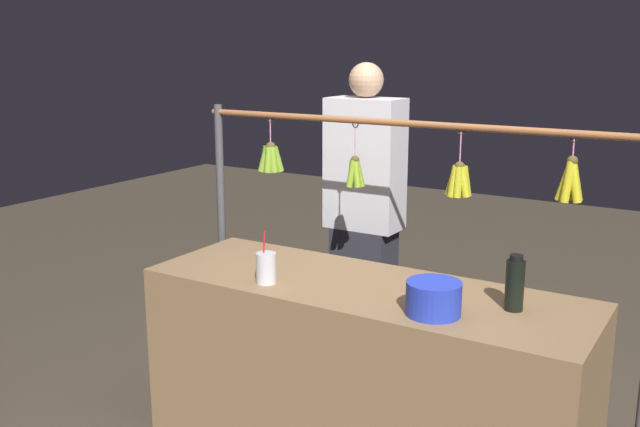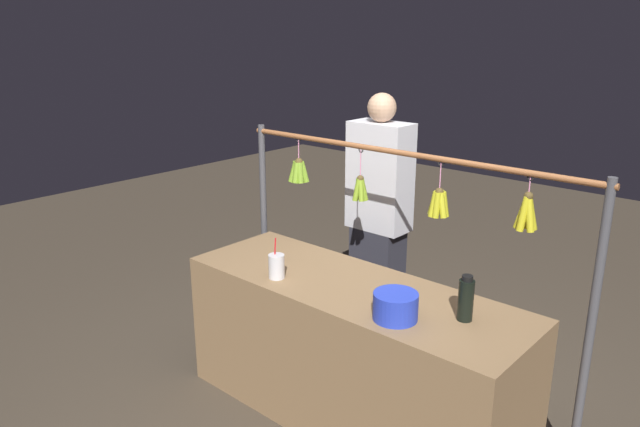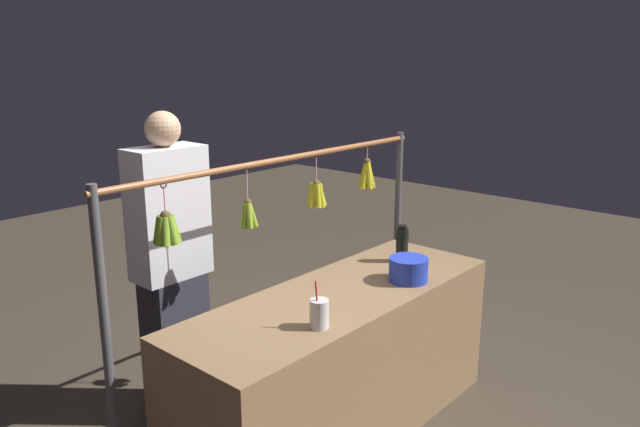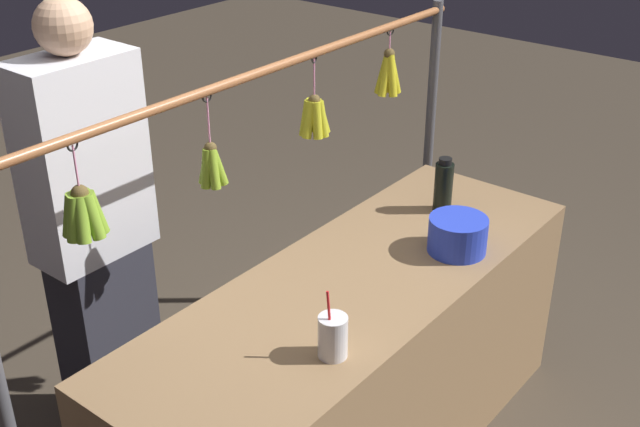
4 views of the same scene
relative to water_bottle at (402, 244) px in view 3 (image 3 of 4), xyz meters
The scene contains 6 objects.
market_counter 0.83m from the water_bottle, ahead, with size 1.98×0.67×0.81m, color olive.
display_rack 0.76m from the water_bottle, 28.21° to the right, with size 2.29×0.14×1.52m.
water_bottle is the anchor object (origin of this frame).
blue_bucket 0.33m from the water_bottle, 40.25° to the left, with size 0.22×0.22×0.13m, color blue.
drink_cup 1.06m from the water_bottle, 13.10° to the left, with size 0.09×0.09×0.23m.
vendor_person 1.36m from the water_bottle, 36.20° to the right, with size 0.42×0.22×1.75m.
Camera 3 is at (2.35, 1.93, 2.04)m, focal length 34.69 mm.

